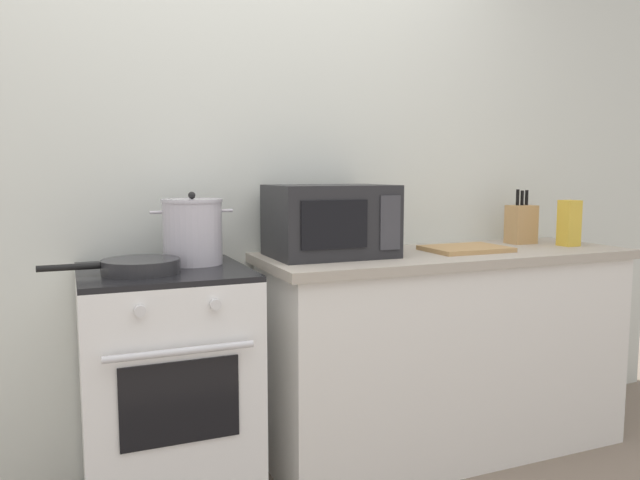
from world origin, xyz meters
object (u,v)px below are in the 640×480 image
object	(u,v)px
stove	(167,390)
microwave	(330,221)
knife_block	(521,224)
frying_pan	(139,266)
cutting_board	(466,249)
pasta_box	(569,223)
stock_pot	(193,231)

from	to	relation	value
stove	microwave	size ratio (longest dim) A/B	1.84
stove	knife_block	xyz separation A→B (m)	(1.76, 0.14, 0.56)
stove	frying_pan	bearing A→B (deg)	-144.36
knife_block	microwave	bearing A→B (deg)	-176.66
cutting_board	knife_block	world-z (taller)	knife_block
cutting_board	pasta_box	size ratio (longest dim) A/B	1.64
stove	microwave	xyz separation A→B (m)	(0.70, 0.08, 0.61)
microwave	cutting_board	distance (m)	0.65
stock_pot	knife_block	xyz separation A→B (m)	(1.64, 0.06, -0.03)
stock_pot	microwave	distance (m)	0.58
stove	microwave	world-z (taller)	microwave
knife_block	stove	bearing A→B (deg)	-175.42
knife_block	pasta_box	distance (m)	0.22
microwave	knife_block	size ratio (longest dim) A/B	1.86
stock_pot	pasta_box	distance (m)	1.78
stock_pot	frying_pan	size ratio (longest dim) A/B	0.67
frying_pan	knife_block	size ratio (longest dim) A/B	1.75
cutting_board	frying_pan	bearing A→B (deg)	-177.30
knife_block	stock_pot	bearing A→B (deg)	-177.97
microwave	knife_block	xyz separation A→B (m)	(1.06, 0.06, -0.05)
frying_pan	pasta_box	bearing A→B (deg)	1.07
stove	frying_pan	world-z (taller)	frying_pan
frying_pan	microwave	distance (m)	0.82
stock_pot	cutting_board	size ratio (longest dim) A/B	0.88
stock_pot	microwave	size ratio (longest dim) A/B	0.63
cutting_board	stove	bearing A→B (deg)	-179.95
stock_pot	frying_pan	distance (m)	0.28
microwave	cutting_board	bearing A→B (deg)	-7.04
frying_pan	knife_block	world-z (taller)	knife_block
microwave	pasta_box	xyz separation A→B (m)	(1.20, -0.11, -0.04)
frying_pan	stock_pot	bearing A→B (deg)	34.48
frying_pan	knife_block	bearing A→B (deg)	6.38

